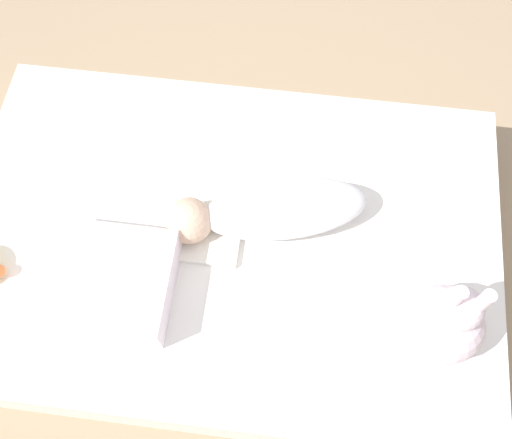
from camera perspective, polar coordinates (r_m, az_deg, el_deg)
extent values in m
plane|color=#9E8466|center=(1.95, -2.43, -4.07)|extent=(12.00, 12.00, 0.00)
cube|color=white|center=(1.85, -2.56, -2.84)|extent=(1.59, 1.07, 0.22)
cube|color=white|center=(1.75, -4.77, -0.89)|extent=(0.21, 0.22, 0.02)
ellipsoid|color=white|center=(1.71, 2.77, 1.05)|extent=(0.51, 0.30, 0.14)
sphere|color=#DBB293|center=(1.70, -6.38, -0.03)|extent=(0.14, 0.14, 0.14)
cube|color=white|center=(1.68, -14.14, -5.74)|extent=(0.36, 0.30, 0.12)
sphere|color=silver|center=(1.62, 17.44, -9.51)|extent=(0.21, 0.21, 0.21)
sphere|color=silver|center=(1.50, 18.90, -8.02)|extent=(0.11, 0.11, 0.11)
cylinder|color=silver|center=(1.42, 18.57, -7.05)|extent=(0.03, 0.03, 0.08)
cylinder|color=silver|center=(1.44, 20.91, -7.24)|extent=(0.03, 0.03, 0.08)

